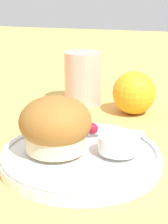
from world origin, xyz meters
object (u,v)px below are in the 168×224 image
butter_knife (90,131)px  juice_glass (83,78)px  muffin (55,126)px  orange_fruit (134,93)px

butter_knife → juice_glass: (-0.07, 0.19, 0.03)m
muffin → juice_glass: size_ratio=0.91×
muffin → orange_fruit: size_ratio=1.20×
orange_fruit → juice_glass: 0.11m
muffin → juice_glass: bearing=99.1°
butter_knife → juice_glass: bearing=100.8°
juice_glass → butter_knife: bearing=-70.5°
orange_fruit → juice_glass: juice_glass is taller
orange_fruit → butter_knife: bearing=-103.4°
juice_glass → muffin: bearing=-80.9°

